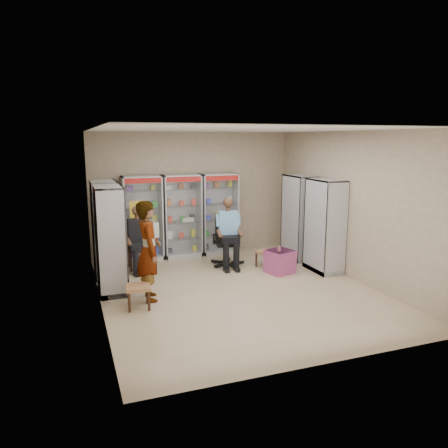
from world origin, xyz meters
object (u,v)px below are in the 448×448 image
object	(u,v)px
cabinet_back_left	(143,218)
seated_shopkeeper	(228,234)
standing_man	(149,251)
wooden_chair	(138,248)
cabinet_left_far	(105,229)
woven_stool_b	(139,297)
woven_stool_a	(266,259)
office_chair	(227,240)
cabinet_left_near	(111,240)
cabinet_back_right	(219,214)
cabinet_back_mid	(182,216)
cabinet_right_near	(325,226)
pink_trunk	(280,262)
cabinet_right_far	(299,217)

from	to	relation	value
cabinet_back_left	seated_shopkeeper	world-z (taller)	cabinet_back_left
standing_man	wooden_chair	bearing A→B (deg)	0.02
cabinet_left_far	wooden_chair	size ratio (longest dim) A/B	2.13
woven_stool_b	standing_man	xyz separation A→B (m)	(0.26, 0.36, 0.70)
cabinet_back_left	woven_stool_a	bearing A→B (deg)	-31.69
seated_shopkeeper	woven_stool_b	size ratio (longest dim) A/B	3.64
office_chair	seated_shopkeeper	world-z (taller)	seated_shopkeeper
wooden_chair	office_chair	world-z (taller)	office_chair
cabinet_left_far	cabinet_left_near	size ratio (longest dim) A/B	1.00
cabinet_back_right	seated_shopkeeper	xyz separation A→B (m)	(-0.19, -1.15, -0.27)
cabinet_back_left	seated_shopkeeper	xyz separation A→B (m)	(1.71, -1.15, -0.27)
standing_man	seated_shopkeeper	bearing A→B (deg)	-50.99
woven_stool_b	cabinet_back_mid	bearing A→B (deg)	62.82
cabinet_right_near	woven_stool_a	bearing A→B (deg)	56.35
cabinet_back_right	pink_trunk	size ratio (longest dim) A/B	3.87
cabinet_left_far	cabinet_left_near	bearing A→B (deg)	-0.00
cabinet_back_right	cabinet_left_near	xyz separation A→B (m)	(-2.83, -2.03, 0.00)
cabinet_back_left	seated_shopkeeper	size ratio (longest dim) A/B	1.37
cabinet_right_far	wooden_chair	size ratio (longest dim) A/B	2.13
cabinet_right_far	pink_trunk	size ratio (longest dim) A/B	3.87
cabinet_back_left	wooden_chair	size ratio (longest dim) A/B	2.13
wooden_chair	woven_stool_b	xyz separation A→B (m)	(-0.35, -2.29, -0.27)
cabinet_back_mid	cabinet_back_right	bearing A→B (deg)	0.00
woven_stool_a	cabinet_back_right	bearing A→B (deg)	110.71
cabinet_back_right	wooden_chair	world-z (taller)	cabinet_back_right
seated_shopkeeper	woven_stool_b	bearing A→B (deg)	-131.94
standing_man	cabinet_back_right	bearing A→B (deg)	-37.42
cabinet_right_far	standing_man	bearing A→B (deg)	111.54
cabinet_left_far	standing_man	size ratio (longest dim) A/B	1.12
standing_man	pink_trunk	bearing A→B (deg)	-75.35
cabinet_back_mid	office_chair	world-z (taller)	cabinet_back_mid
cabinet_left_far	standing_man	bearing A→B (deg)	18.83
seated_shopkeeper	woven_stool_b	world-z (taller)	seated_shopkeeper
pink_trunk	cabinet_back_mid	bearing A→B (deg)	128.48
cabinet_back_mid	cabinet_left_far	xyz separation A→B (m)	(-1.88, -0.93, 0.00)
cabinet_right_far	woven_stool_b	world-z (taller)	cabinet_right_far
cabinet_back_left	woven_stool_b	xyz separation A→B (m)	(-0.60, -3.02, -0.80)
cabinet_right_far	cabinet_left_far	size ratio (longest dim) A/B	1.00
cabinet_right_far	woven_stool_b	xyz separation A→B (m)	(-4.13, -1.89, -0.80)
cabinet_back_mid	pink_trunk	xyz separation A→B (m)	(1.62, -2.04, -0.75)
cabinet_back_mid	cabinet_back_right	distance (m)	0.95
cabinet_left_near	seated_shopkeeper	world-z (taller)	cabinet_left_near
cabinet_back_mid	woven_stool_b	size ratio (longest dim) A/B	4.98
office_chair	standing_man	world-z (taller)	standing_man
cabinet_back_mid	cabinet_back_left	bearing A→B (deg)	180.00
wooden_chair	woven_stool_b	world-z (taller)	wooden_chair
cabinet_back_right	wooden_chair	bearing A→B (deg)	-161.25
cabinet_back_right	woven_stool_b	xyz separation A→B (m)	(-2.50, -3.02, -0.80)
cabinet_left_far	seated_shopkeeper	distance (m)	2.66
cabinet_left_far	wooden_chair	bearing A→B (deg)	106.39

